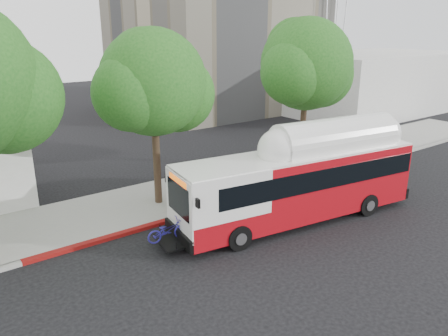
# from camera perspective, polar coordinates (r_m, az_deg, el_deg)

# --- Properties ---
(ground) EXTENTS (120.00, 120.00, 0.00)m
(ground) POSITION_cam_1_polar(r_m,az_deg,el_deg) (18.36, 3.45, -9.88)
(ground) COLOR black
(ground) RESTS_ON ground
(sidewalk) EXTENTS (60.00, 5.00, 0.15)m
(sidewalk) POSITION_cam_1_polar(r_m,az_deg,el_deg) (23.21, -6.93, -3.63)
(sidewalk) COLOR gray
(sidewalk) RESTS_ON ground
(curb_strip) EXTENTS (60.00, 0.30, 0.15)m
(curb_strip) POSITION_cam_1_polar(r_m,az_deg,el_deg) (21.15, -3.38, -5.74)
(curb_strip) COLOR gray
(curb_strip) RESTS_ON ground
(red_curb_segment) EXTENTS (10.00, 0.32, 0.16)m
(red_curb_segment) POSITION_cam_1_polar(r_m,az_deg,el_deg) (19.82, -10.70, -7.72)
(red_curb_segment) COLOR maroon
(red_curb_segment) RESTS_ON ground
(street_tree_mid) EXTENTS (5.75, 5.00, 8.62)m
(street_tree_mid) POSITION_cam_1_polar(r_m,az_deg,el_deg) (21.09, -8.33, 10.54)
(street_tree_mid) COLOR #2D2116
(street_tree_mid) RESTS_ON ground
(street_tree_right) EXTENTS (6.21, 5.40, 9.18)m
(street_tree_right) POSITION_cam_1_polar(r_m,az_deg,el_deg) (27.13, 11.25, 12.75)
(street_tree_right) COLOR #2D2116
(street_tree_right) RESTS_ON ground
(horizon_block) EXTENTS (20.00, 12.00, 6.00)m
(horizon_block) POSITION_cam_1_polar(r_m,az_deg,el_deg) (49.78, 18.60, 10.63)
(horizon_block) COLOR silver
(horizon_block) RESTS_ON ground
(transit_bus) EXTENTS (12.75, 4.15, 3.71)m
(transit_bus) POSITION_cam_1_polar(r_m,az_deg,el_deg) (20.13, 9.85, -2.14)
(transit_bus) COLOR #A30B13
(transit_bus) RESTS_ON ground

